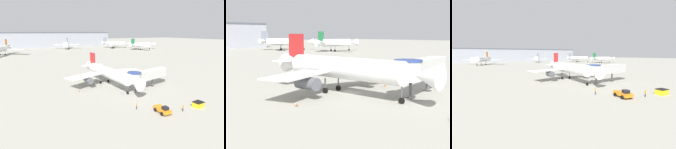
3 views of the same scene
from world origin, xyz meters
The scene contains 14 objects.
ground_plane centered at (0.00, 0.00, 0.00)m, with size 800.00×800.00×0.00m, color #9E9B8E.
main_airplane centered at (-1.97, -0.07, 4.09)m, with size 27.91×31.09×9.66m.
jet_bridge centered at (6.86, -9.06, 4.26)m, with size 16.51×6.77×5.94m.
pushback_tug_orange centered at (-0.08, -24.89, 0.80)m, with size 2.44×4.16×1.78m.
service_container_yellow centered at (9.71, -26.19, 0.64)m, with size 2.62×2.07×1.27m.
traffic_cone_starboard_wing centered at (8.79, -0.28, 0.31)m, with size 0.39×0.39×0.65m.
traffic_cone_port_wing centered at (-12.45, -2.80, 0.30)m, with size 0.39×0.39×0.64m.
ground_crew_marshaller centered at (4.50, -26.38, 0.95)m, with size 0.32×0.36×1.64m.
ground_crew_wing_walker centered at (-4.20, -20.84, 0.96)m, with size 0.35×0.36×1.67m.
background_jet_orange_tail centered at (-42.13, 102.49, 5.18)m, with size 32.95×31.89×11.89m.
background_jet_navy_tail centered at (13.63, 136.81, 5.02)m, with size 27.23×27.10×11.48m.
background_jet_gray_tail centered at (65.29, 125.59, 4.98)m, with size 29.28×27.52×11.38m.
background_jet_green_tail centered at (79.46, 94.92, 4.83)m, with size 29.28×29.98×11.03m.
terminal_building centered at (-14.54, 175.00, 8.69)m, with size 178.29×21.85×17.35m.
Camera 1 is at (-25.61, -51.68, 17.27)m, focal length 28.00 mm.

